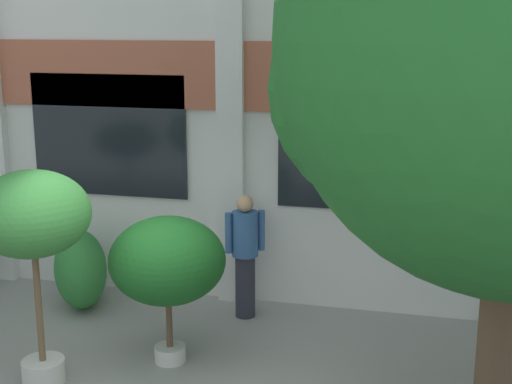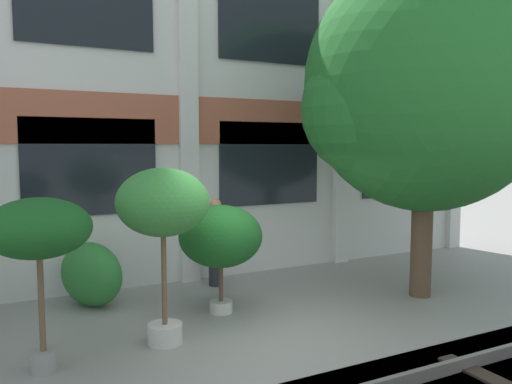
% 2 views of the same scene
% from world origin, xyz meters
% --- Properties ---
extents(apartment_facade, '(14.62, 0.64, 7.23)m').
position_xyz_m(apartment_facade, '(-0.00, 3.28, 3.61)').
color(apartment_facade, silver).
rests_on(apartment_facade, ground).
extents(potted_plant_terracotta_small, '(1.21, 1.21, 2.34)m').
position_xyz_m(potted_plant_terracotta_small, '(-1.33, 0.23, 1.81)').
color(potted_plant_terracotta_small, beige).
rests_on(potted_plant_terracotta_small, ground).
extents(potted_plant_tall_urn, '(1.30, 1.30, 1.70)m').
position_xyz_m(potted_plant_tall_urn, '(-0.18, 1.03, 1.20)').
color(potted_plant_tall_urn, beige).
rests_on(potted_plant_tall_urn, ground).
extents(resident_by_doorway, '(0.47, 0.34, 1.65)m').
position_xyz_m(resident_by_doorway, '(0.32, 2.48, 0.88)').
color(resident_by_doorway, '#282833').
rests_on(resident_by_doorway, ground).
extents(topiary_hedge, '(1.24, 1.45, 1.05)m').
position_xyz_m(topiary_hedge, '(-1.94, 2.30, 0.52)').
color(topiary_hedge, '#2D7A33').
rests_on(topiary_hedge, ground).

